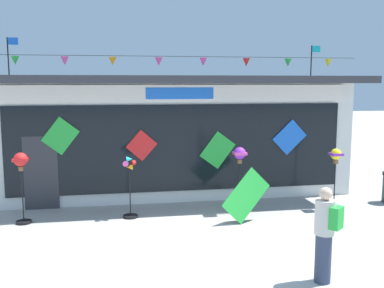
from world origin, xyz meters
name	(u,v)px	position (x,y,z in m)	size (l,w,h in m)	color
ground_plane	(211,249)	(0.00, 0.00, 0.00)	(80.00, 80.00, 0.00)	#ADAAA5
kite_shop_building	(169,130)	(-0.12, 6.15, 1.83)	(10.95, 6.05, 4.81)	silver
wind_spinner_far_left	(21,170)	(-4.17, 2.47, 1.34)	(0.37, 0.37, 1.76)	black
wind_spinner_left	(130,184)	(-1.57, 2.47, 0.87)	(0.38, 0.38, 1.59)	black
wind_spinner_center_left	(240,162)	(1.28, 2.42, 1.36)	(0.33, 0.33, 1.75)	black
wind_spinner_center_right	(335,165)	(3.93, 2.33, 1.21)	(0.36, 0.36, 1.66)	black
person_near_camera	(325,233)	(1.58, -1.82, 0.89)	(0.45, 0.47, 1.68)	#333D56
display_kite_on_ground	(246,195)	(1.23, 1.64, 0.67)	(0.69, 0.03, 1.25)	green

